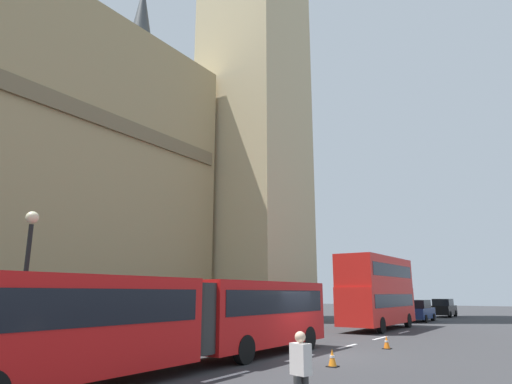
% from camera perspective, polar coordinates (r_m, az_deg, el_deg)
% --- Properties ---
extents(ground_plane, '(160.00, 160.00, 0.00)m').
position_cam_1_polar(ground_plane, '(19.08, 7.55, -20.29)').
color(ground_plane, '#333335').
extents(lane_centre_marking, '(29.80, 0.16, 0.01)m').
position_cam_1_polar(lane_centre_marking, '(18.09, 5.80, -20.73)').
color(lane_centre_marking, silver).
rests_on(lane_centre_marking, ground_plane).
extents(articulated_bus, '(16.42, 2.54, 2.90)m').
position_cam_1_polar(articulated_bus, '(15.46, -9.55, -15.46)').
color(articulated_bus, red).
rests_on(articulated_bus, ground_plane).
extents(double_decker_bus, '(9.16, 2.54, 4.90)m').
position_cam_1_polar(double_decker_bus, '(32.43, 15.52, -12.11)').
color(double_decker_bus, red).
rests_on(double_decker_bus, ground_plane).
extents(sedan_lead, '(4.40, 1.86, 1.85)m').
position_cam_1_polar(sedan_lead, '(42.73, 20.50, -14.30)').
color(sedan_lead, navy).
rests_on(sedan_lead, ground_plane).
extents(sedan_trailing, '(4.40, 1.86, 1.85)m').
position_cam_1_polar(sedan_trailing, '(51.47, 23.30, -13.72)').
color(sedan_trailing, black).
rests_on(sedan_trailing, ground_plane).
extents(traffic_cone_west, '(0.36, 0.36, 0.58)m').
position_cam_1_polar(traffic_cone_west, '(16.13, 9.92, -20.55)').
color(traffic_cone_west, black).
rests_on(traffic_cone_west, ground_plane).
extents(traffic_cone_middle, '(0.36, 0.36, 0.58)m').
position_cam_1_polar(traffic_cone_middle, '(21.58, 16.67, -18.27)').
color(traffic_cone_middle, black).
rests_on(traffic_cone_middle, ground_plane).
extents(street_lamp, '(0.44, 0.44, 5.27)m').
position_cam_1_polar(street_lamp, '(17.20, -27.85, -9.52)').
color(street_lamp, black).
rests_on(street_lamp, ground_plane).
extents(pedestrian_near_cones, '(0.35, 0.45, 1.69)m').
position_cam_1_polar(pedestrian_near_cones, '(9.41, 5.88, -22.33)').
color(pedestrian_near_cones, '#333333').
rests_on(pedestrian_near_cones, ground_plane).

